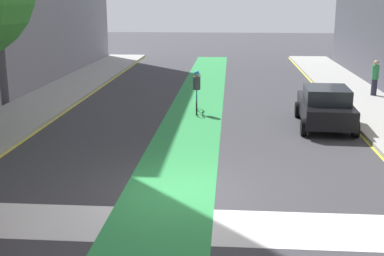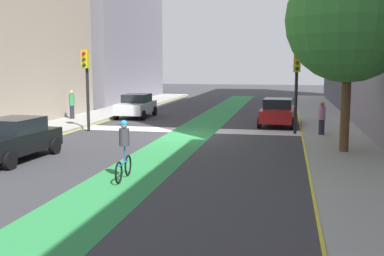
{
  "view_description": "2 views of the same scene",
  "coord_description": "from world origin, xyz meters",
  "px_view_note": "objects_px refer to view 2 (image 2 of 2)",
  "views": [
    {
      "loc": [
        1.2,
        -12.09,
        4.87
      ],
      "look_at": [
        0.11,
        1.99,
        1.18
      ],
      "focal_mm": 46.97,
      "sensor_mm": 36.0,
      "label": 1
    },
    {
      "loc": [
        -5.2,
        22.83,
        3.58
      ],
      "look_at": [
        -1.15,
        2.94,
        0.82
      ],
      "focal_mm": 44.11,
      "sensor_mm": 36.0,
      "label": 2
    }
  ],
  "objects_px": {
    "car_red_left_near": "(278,112)",
    "car_white_right_near": "(136,106)",
    "traffic_signal_near_right": "(86,75)",
    "pedestrian_sidewalk_left_a": "(322,118)",
    "street_tree_near": "(349,19)",
    "cyclist_in_lane": "(124,148)",
    "traffic_signal_near_left": "(297,78)",
    "car_black_right_far": "(13,139)",
    "pedestrian_sidewalk_right_b": "(72,104)"
  },
  "relations": [
    {
      "from": "traffic_signal_near_right",
      "to": "traffic_signal_near_left",
      "type": "bearing_deg",
      "value": -173.41
    },
    {
      "from": "traffic_signal_near_right",
      "to": "car_black_right_far",
      "type": "distance_m",
      "value": 7.96
    },
    {
      "from": "pedestrian_sidewalk_left_a",
      "to": "car_red_left_near",
      "type": "bearing_deg",
      "value": -62.36
    },
    {
      "from": "street_tree_near",
      "to": "car_white_right_near",
      "type": "bearing_deg",
      "value": -41.97
    },
    {
      "from": "car_red_left_near",
      "to": "cyclist_in_lane",
      "type": "distance_m",
      "value": 14.78
    },
    {
      "from": "car_white_right_near",
      "to": "pedestrian_sidewalk_left_a",
      "type": "height_order",
      "value": "pedestrian_sidewalk_left_a"
    },
    {
      "from": "car_red_left_near",
      "to": "cyclist_in_lane",
      "type": "relative_size",
      "value": 2.3
    },
    {
      "from": "car_red_left_near",
      "to": "car_white_right_near",
      "type": "bearing_deg",
      "value": -14.05
    },
    {
      "from": "traffic_signal_near_right",
      "to": "pedestrian_sidewalk_right_b",
      "type": "relative_size",
      "value": 2.41
    },
    {
      "from": "car_white_right_near",
      "to": "car_red_left_near",
      "type": "bearing_deg",
      "value": 165.95
    },
    {
      "from": "pedestrian_sidewalk_right_b",
      "to": "street_tree_near",
      "type": "distance_m",
      "value": 18.11
    },
    {
      "from": "cyclist_in_lane",
      "to": "car_white_right_near",
      "type": "bearing_deg",
      "value": -73.07
    },
    {
      "from": "car_white_right_near",
      "to": "pedestrian_sidewalk_left_a",
      "type": "xyz_separation_m",
      "value": [
        -11.63,
        6.59,
        0.16
      ]
    },
    {
      "from": "car_black_right_far",
      "to": "pedestrian_sidewalk_right_b",
      "type": "relative_size",
      "value": 2.4
    },
    {
      "from": "traffic_signal_near_left",
      "to": "cyclist_in_lane",
      "type": "xyz_separation_m",
      "value": [
        5.38,
        10.89,
        -1.92
      ]
    },
    {
      "from": "traffic_signal_near_right",
      "to": "pedestrian_sidewalk_left_a",
      "type": "xyz_separation_m",
      "value": [
        -12.11,
        -0.25,
        -2.06
      ]
    },
    {
      "from": "car_red_left_near",
      "to": "street_tree_near",
      "type": "distance_m",
      "value": 10.1
    },
    {
      "from": "car_black_right_far",
      "to": "street_tree_near",
      "type": "height_order",
      "value": "street_tree_near"
    },
    {
      "from": "car_black_right_far",
      "to": "cyclist_in_lane",
      "type": "bearing_deg",
      "value": 158.63
    },
    {
      "from": "car_red_left_near",
      "to": "traffic_signal_near_right",
      "type": "bearing_deg",
      "value": 24.36
    },
    {
      "from": "car_black_right_far",
      "to": "pedestrian_sidewalk_right_b",
      "type": "xyz_separation_m",
      "value": [
        3.27,
        -11.76,
        0.27
      ]
    },
    {
      "from": "street_tree_near",
      "to": "car_black_right_far",
      "type": "bearing_deg",
      "value": 15.89
    },
    {
      "from": "traffic_signal_near_right",
      "to": "car_black_right_far",
      "type": "height_order",
      "value": "traffic_signal_near_right"
    },
    {
      "from": "traffic_signal_near_left",
      "to": "cyclist_in_lane",
      "type": "distance_m",
      "value": 12.29
    },
    {
      "from": "car_white_right_near",
      "to": "street_tree_near",
      "type": "xyz_separation_m",
      "value": [
        -12.21,
        10.98,
        4.47
      ]
    },
    {
      "from": "traffic_signal_near_right",
      "to": "pedestrian_sidewalk_left_a",
      "type": "distance_m",
      "value": 12.29
    },
    {
      "from": "pedestrian_sidewalk_right_b",
      "to": "pedestrian_sidewalk_left_a",
      "type": "bearing_deg",
      "value": 165.52
    },
    {
      "from": "traffic_signal_near_left",
      "to": "car_black_right_far",
      "type": "height_order",
      "value": "traffic_signal_near_left"
    },
    {
      "from": "car_red_left_near",
      "to": "pedestrian_sidewalk_right_b",
      "type": "xyz_separation_m",
      "value": [
        12.77,
        0.36,
        0.27
      ]
    },
    {
      "from": "traffic_signal_near_right",
      "to": "car_white_right_near",
      "type": "relative_size",
      "value": 1.02
    },
    {
      "from": "car_white_right_near",
      "to": "street_tree_near",
      "type": "bearing_deg",
      "value": 138.03
    },
    {
      "from": "traffic_signal_near_left",
      "to": "car_black_right_far",
      "type": "xyz_separation_m",
      "value": [
        10.47,
        8.89,
        -2.09
      ]
    },
    {
      "from": "cyclist_in_lane",
      "to": "car_black_right_far",
      "type": "bearing_deg",
      "value": -21.37
    },
    {
      "from": "traffic_signal_near_left",
      "to": "car_black_right_far",
      "type": "distance_m",
      "value": 13.89
    },
    {
      "from": "car_black_right_far",
      "to": "street_tree_near",
      "type": "xyz_separation_m",
      "value": [
        -12.29,
        -3.5,
        4.47
      ]
    },
    {
      "from": "car_red_left_near",
      "to": "car_white_right_near",
      "type": "relative_size",
      "value": 1.0
    },
    {
      "from": "car_white_right_near",
      "to": "cyclist_in_lane",
      "type": "bearing_deg",
      "value": 106.93
    },
    {
      "from": "traffic_signal_near_right",
      "to": "street_tree_near",
      "type": "height_order",
      "value": "street_tree_near"
    },
    {
      "from": "traffic_signal_near_left",
      "to": "pedestrian_sidewalk_left_a",
      "type": "xyz_separation_m",
      "value": [
        -1.24,
        1.0,
        -1.94
      ]
    },
    {
      "from": "car_white_right_near",
      "to": "street_tree_near",
      "type": "distance_m",
      "value": 17.01
    },
    {
      "from": "traffic_signal_near_left",
      "to": "street_tree_near",
      "type": "bearing_deg",
      "value": 108.6
    },
    {
      "from": "cyclist_in_lane",
      "to": "street_tree_near",
      "type": "distance_m",
      "value": 10.02
    },
    {
      "from": "car_black_right_far",
      "to": "car_red_left_near",
      "type": "bearing_deg",
      "value": -128.1
    },
    {
      "from": "traffic_signal_near_left",
      "to": "car_black_right_far",
      "type": "bearing_deg",
      "value": 40.34
    },
    {
      "from": "traffic_signal_near_right",
      "to": "car_white_right_near",
      "type": "distance_m",
      "value": 7.21
    },
    {
      "from": "traffic_signal_near_left",
      "to": "car_black_right_far",
      "type": "relative_size",
      "value": 0.96
    },
    {
      "from": "car_white_right_near",
      "to": "pedestrian_sidewalk_right_b",
      "type": "bearing_deg",
      "value": 39.06
    },
    {
      "from": "traffic_signal_near_right",
      "to": "pedestrian_sidewalk_left_a",
      "type": "height_order",
      "value": "traffic_signal_near_right"
    },
    {
      "from": "car_red_left_near",
      "to": "street_tree_near",
      "type": "height_order",
      "value": "street_tree_near"
    },
    {
      "from": "traffic_signal_near_right",
      "to": "street_tree_near",
      "type": "bearing_deg",
      "value": 161.92
    }
  ]
}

